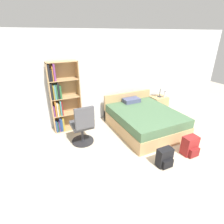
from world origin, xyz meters
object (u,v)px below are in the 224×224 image
at_px(table_lamp, 161,86).
at_px(backpack_black, 165,158).
at_px(water_bottle, 165,94).
at_px(backpack_red, 190,146).
at_px(bookshelf, 61,99).
at_px(bed, 143,119).
at_px(nightstand, 158,104).
at_px(office_chair, 83,127).

height_order(table_lamp, backpack_black, table_lamp).
relative_size(water_bottle, backpack_red, 0.49).
distance_m(bookshelf, bed, 2.29).
relative_size(bookshelf, bed, 0.95).
bearing_deg(water_bottle, table_lamp, 143.61).
bearing_deg(nightstand, backpack_black, -125.96).
xyz_separation_m(bookshelf, nightstand, (3.18, -0.09, -0.65)).
xyz_separation_m(bed, water_bottle, (1.29, 0.67, 0.34)).
xyz_separation_m(bookshelf, bed, (2.02, -0.89, -0.62)).
xyz_separation_m(water_bottle, backpack_red, (-1.02, -2.09, -0.43)).
relative_size(office_chair, backpack_red, 2.35).
bearing_deg(table_lamp, office_chair, -164.89).
bearing_deg(water_bottle, nightstand, 139.26).
distance_m(water_bottle, backpack_black, 2.82).
bearing_deg(table_lamp, backpack_black, -126.34).
bearing_deg(bed, bookshelf, 156.30).
xyz_separation_m(bed, office_chair, (-1.74, -0.01, 0.18)).
bearing_deg(bookshelf, bed, -23.70).
bearing_deg(backpack_black, water_bottle, 50.34).
height_order(office_chair, table_lamp, office_chair).
relative_size(backpack_red, backpack_black, 1.10).
relative_size(bookshelf, water_bottle, 8.83).
xyz_separation_m(bookshelf, water_bottle, (3.31, -0.21, -0.28)).
bearing_deg(backpack_red, backpack_black, -175.80).
bearing_deg(nightstand, bed, -145.59).
xyz_separation_m(office_chair, backpack_red, (2.01, -1.40, -0.27)).
height_order(nightstand, table_lamp, table_lamp).
distance_m(table_lamp, water_bottle, 0.32).
bearing_deg(table_lamp, bookshelf, 177.93).
bearing_deg(backpack_black, table_lamp, 53.66).
height_order(office_chair, backpack_black, office_chair).
distance_m(bed, table_lamp, 1.53).
relative_size(water_bottle, backpack_black, 0.54).
bearing_deg(office_chair, bed, 0.45).
height_order(table_lamp, backpack_red, table_lamp).
bearing_deg(water_bottle, office_chair, -167.22).
bearing_deg(office_chair, nightstand, 15.55).
relative_size(table_lamp, water_bottle, 2.20).
distance_m(bookshelf, water_bottle, 3.33).
height_order(office_chair, nightstand, office_chair).
distance_m(nightstand, water_bottle, 0.41).
distance_m(nightstand, backpack_red, 2.38).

